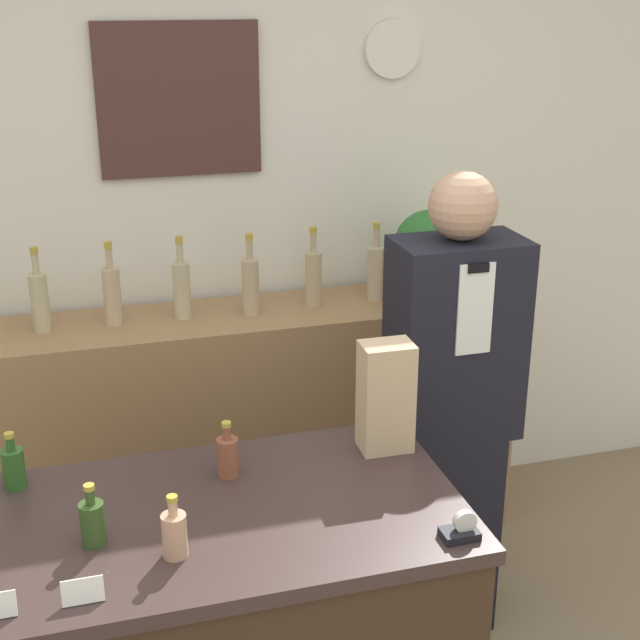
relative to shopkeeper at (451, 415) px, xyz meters
name	(u,v)px	position (x,y,z in m)	size (l,w,h in m)	color
back_wall	(212,212)	(-0.63, 0.95, 0.53)	(5.20, 0.09, 2.70)	silver
back_shelf	(249,431)	(-0.57, 0.68, -0.32)	(2.15, 0.42, 1.02)	#9E754C
shopkeeper	(451,415)	(0.00, 0.00, 0.00)	(0.42, 0.26, 1.66)	black
potted_plant	(429,251)	(0.19, 0.67, 0.37)	(0.29, 0.29, 0.35)	#4C3D2D
paper_bag	(386,397)	(-0.37, -0.35, 0.28)	(0.15, 0.11, 0.32)	tan
tape_dispenser	(461,530)	(-0.34, -0.82, 0.14)	(0.09, 0.06, 0.07)	black
price_card_right	(83,591)	(-1.23, -0.81, 0.15)	(0.09, 0.02, 0.06)	white
counter_bottle_0	(13,467)	(-1.38, -0.28, 0.18)	(0.06, 0.06, 0.16)	#2C5822
counter_bottle_1	(93,522)	(-1.19, -0.60, 0.18)	(0.06, 0.06, 0.16)	#324D20
counter_bottle_2	(174,533)	(-1.01, -0.70, 0.18)	(0.06, 0.06, 0.16)	tan
counter_bottle_3	(228,455)	(-0.83, -0.37, 0.18)	(0.06, 0.06, 0.16)	brown
shelf_bottle_1	(40,300)	(-1.31, 0.70, 0.31)	(0.07, 0.07, 0.32)	tan
shelf_bottle_2	(112,294)	(-1.05, 0.70, 0.31)	(0.07, 0.07, 0.32)	tan
shelf_bottle_3	(182,288)	(-0.80, 0.69, 0.31)	(0.07, 0.07, 0.32)	tan
shelf_bottle_4	(250,284)	(-0.54, 0.66, 0.31)	(0.07, 0.07, 0.32)	tan
shelf_bottle_5	(313,276)	(-0.29, 0.69, 0.31)	(0.07, 0.07, 0.32)	tan
shelf_bottle_6	(376,271)	(-0.03, 0.69, 0.31)	(0.07, 0.07, 0.32)	tan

